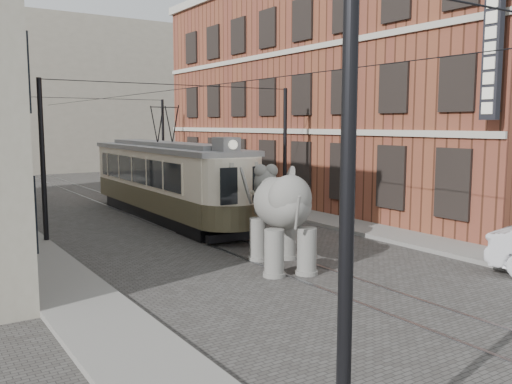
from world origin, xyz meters
TOP-DOWN VIEW (x-y plane):
  - ground at (0.00, 0.00)m, footprint 120.00×120.00m
  - tram_rails at (0.00, 0.00)m, footprint 1.54×80.00m
  - sidewalk_right at (6.00, 0.00)m, footprint 2.00×60.00m
  - sidewalk_left at (-6.50, 0.00)m, footprint 2.00×60.00m
  - brick_building at (11.00, 9.00)m, footprint 8.00×26.00m
  - distant_block at (0.00, 40.00)m, footprint 28.00×10.00m
  - catenary at (-0.20, 5.00)m, footprint 11.00×30.20m
  - tram at (0.35, 8.70)m, footprint 2.95×13.09m
  - elephant at (-0.31, -1.38)m, footprint 4.30×5.64m

SIDE VIEW (x-z plane):
  - ground at x=0.00m, z-range 0.00..0.00m
  - tram_rails at x=0.00m, z-range 0.00..0.02m
  - sidewalk_right at x=6.00m, z-range 0.00..0.15m
  - sidewalk_left at x=-6.50m, z-range 0.00..0.15m
  - elephant at x=-0.31m, z-range 0.00..3.06m
  - tram at x=0.35m, z-range 0.00..5.18m
  - catenary at x=-0.20m, z-range 0.00..6.00m
  - brick_building at x=11.00m, z-range 0.00..12.00m
  - distant_block at x=0.00m, z-range 0.00..14.00m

